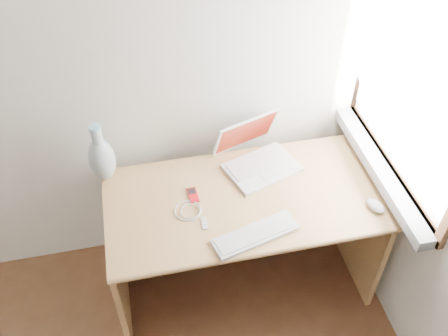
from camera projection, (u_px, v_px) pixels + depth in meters
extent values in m
cube|color=white|center=(420.00, 74.00, 2.05)|extent=(0.01, 0.90, 1.00)
cube|color=gray|center=(379.00, 168.00, 2.41)|extent=(0.10, 0.96, 0.06)
cube|color=white|center=(405.00, 70.00, 2.02)|extent=(0.02, 0.84, 0.92)
cube|color=tan|center=(244.00, 199.00, 2.40)|extent=(1.33, 0.67, 0.03)
cube|color=tan|center=(118.00, 265.00, 2.55)|extent=(0.03, 0.63, 0.67)
cube|color=tan|center=(356.00, 223.00, 2.75)|extent=(0.03, 0.63, 0.67)
cube|color=tan|center=(229.00, 186.00, 2.79)|extent=(1.27, 0.03, 0.43)
cube|color=white|center=(262.00, 168.00, 2.53)|extent=(0.41, 0.34, 0.02)
cube|color=silver|center=(262.00, 166.00, 2.52)|extent=(0.34, 0.23, 0.00)
cube|color=white|center=(257.00, 135.00, 2.53)|extent=(0.36, 0.20, 0.22)
cube|color=maroon|center=(257.00, 135.00, 2.53)|extent=(0.33, 0.17, 0.19)
cube|color=silver|center=(255.00, 235.00, 2.22)|extent=(0.41, 0.21, 0.02)
cube|color=silver|center=(255.00, 233.00, 2.21)|extent=(0.38, 0.18, 0.00)
ellipsoid|color=white|center=(375.00, 206.00, 2.33)|extent=(0.09, 0.12, 0.04)
cube|color=red|center=(193.00, 195.00, 2.40)|extent=(0.05, 0.10, 0.01)
cube|color=black|center=(193.00, 194.00, 2.39)|extent=(0.04, 0.04, 0.00)
torus|color=silver|center=(188.00, 211.00, 2.33)|extent=(0.13, 0.13, 0.01)
cube|color=silver|center=(204.00, 223.00, 2.27)|extent=(0.03, 0.07, 0.01)
ellipsoid|color=silver|center=(102.00, 160.00, 2.40)|extent=(0.13, 0.13, 0.24)
cylinder|color=silver|center=(97.00, 136.00, 2.30)|extent=(0.05, 0.05, 0.10)
cylinder|color=#9BD8F9|center=(95.00, 127.00, 2.26)|extent=(0.06, 0.06, 0.01)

